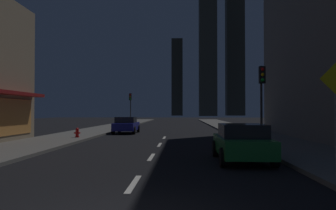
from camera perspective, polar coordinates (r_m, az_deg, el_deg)
The scene contains 14 objects.
ground_plane at distance 37.77m, azimuth 0.42°, elevation -4.10°, with size 78.00×136.00×0.10m, color black.
sidewalk_right at distance 38.17m, azimuth 11.00°, elevation -3.86°, with size 4.00×76.00×0.15m, color #605E59.
sidewalk_left at distance 38.64m, azimuth -10.04°, elevation -3.83°, with size 4.00×76.00×0.15m, color #605E59.
lane_marking_center at distance 14.28m, azimuth -2.85°, elevation -8.84°, with size 0.16×23.00×0.01m.
skyscraper_distant_tall at distance 157.77m, azimuth 1.57°, elevation 4.67°, with size 5.10×8.36×35.52m, color #353227.
skyscraper_distant_mid at distance 147.24m, azimuth 6.77°, elevation 13.24°, with size 7.28×7.69×76.70m, color #3C392D.
skyscraper_distant_short at distance 162.68m, azimuth 11.30°, elevation 12.03°, with size 8.19×7.08×77.59m, color #353228.
car_parked_near at distance 13.29m, azimuth 12.46°, elevation -6.21°, with size 1.98×4.24×1.45m.
car_parked_far at distance 29.69m, azimuth -7.12°, elevation -3.38°, with size 1.98×4.24×1.45m.
fire_hydrant_far_left at distance 23.87m, azimuth -15.20°, elevation -4.60°, with size 0.42×0.30×0.65m.
traffic_light_near_right at distance 18.31m, azimuth 15.69°, elevation 2.89°, with size 0.32×0.48×4.20m.
traffic_light_far_left at distance 44.39m, azimuth -6.42°, elevation 0.54°, with size 0.32×0.48×4.20m.
street_lamp_right at distance 11.18m, azimuth 24.66°, elevation 15.28°, with size 1.96×0.56×6.58m.
pedestrian_crossing_sign at distance 10.47m, azimuth 26.70°, elevation -0.52°, with size 0.91×0.08×3.15m.
Camera 1 is at (1.29, -5.69, 1.93)m, focal length 35.81 mm.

